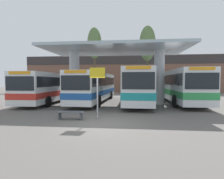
# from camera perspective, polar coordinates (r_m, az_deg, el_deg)

# --- Properties ---
(ground_plane) EXTENTS (100.00, 100.00, 0.00)m
(ground_plane) POSITION_cam_1_polar(r_m,az_deg,el_deg) (9.44, -2.84, -11.10)
(ground_plane) COLOR #605B56
(townhouse_backdrop) EXTENTS (40.00, 0.58, 7.32)m
(townhouse_backdrop) POSITION_cam_1_polar(r_m,az_deg,el_deg) (34.98, 3.55, 6.07)
(townhouse_backdrop) COLOR brown
(townhouse_backdrop) RESTS_ON ground_plane
(station_canopy) EXTENTS (13.45, 6.88, 5.48)m
(station_canopy) POSITION_cam_1_polar(r_m,az_deg,el_deg) (17.51, 1.25, 10.14)
(station_canopy) COLOR silver
(station_canopy) RESTS_ON ground_plane
(transit_bus_left_bay) EXTENTS (2.79, 10.62, 3.03)m
(transit_bus_left_bay) POSITION_cam_1_polar(r_m,az_deg,el_deg) (19.60, -19.43, 0.97)
(transit_bus_left_bay) COLOR white
(transit_bus_left_bay) RESTS_ON ground_plane
(transit_bus_center_bay) EXTENTS (3.06, 12.51, 3.10)m
(transit_bus_center_bay) POSITION_cam_1_polar(r_m,az_deg,el_deg) (19.11, -5.45, 1.21)
(transit_bus_center_bay) COLOR white
(transit_bus_center_bay) RESTS_ON ground_plane
(transit_bus_right_bay) EXTENTS (2.91, 11.56, 3.33)m
(transit_bus_right_bay) POSITION_cam_1_polar(r_m,az_deg,el_deg) (17.89, 8.14, 1.48)
(transit_bus_right_bay) COLOR silver
(transit_bus_right_bay) RESTS_ON ground_plane
(transit_bus_far_right_bay) EXTENTS (2.87, 12.46, 3.30)m
(transit_bus_far_right_bay) POSITION_cam_1_polar(r_m,az_deg,el_deg) (19.89, 20.87, 1.41)
(transit_bus_far_right_bay) COLOR silver
(transit_bus_far_right_bay) RESTS_ON ground_plane
(waiting_bench_mid_platform) EXTENTS (1.63, 0.44, 0.46)m
(waiting_bench_mid_platform) POSITION_cam_1_polar(r_m,az_deg,el_deg) (10.67, -13.48, -7.69)
(waiting_bench_mid_platform) COLOR #4C5156
(waiting_bench_mid_platform) RESTS_ON ground_plane
(info_sign_platform) EXTENTS (0.90, 0.09, 3.05)m
(info_sign_platform) POSITION_cam_1_polar(r_m,az_deg,el_deg) (10.31, -4.80, 2.26)
(info_sign_platform) COLOR gray
(info_sign_platform) RESTS_ON ground_plane
(poplar_tree_behind_left) EXTENTS (2.29, 2.29, 10.92)m
(poplar_tree_behind_left) POSITION_cam_1_polar(r_m,az_deg,el_deg) (29.35, -5.75, 14.59)
(poplar_tree_behind_left) COLOR #473A2B
(poplar_tree_behind_left) RESTS_ON ground_plane
(poplar_tree_behind_right) EXTENTS (2.48, 2.48, 10.85)m
(poplar_tree_behind_right) POSITION_cam_1_polar(r_m,az_deg,el_deg) (28.60, 11.50, 14.33)
(poplar_tree_behind_right) COLOR #473A2B
(poplar_tree_behind_right) RESTS_ON ground_plane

